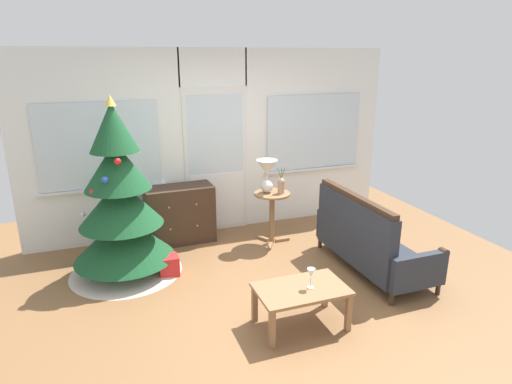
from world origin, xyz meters
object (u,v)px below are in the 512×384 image
at_px(settee_sofa, 367,241).
at_px(side_table, 272,208).
at_px(flower_vase, 281,185).
at_px(christmas_tree, 121,211).
at_px(gift_box, 169,265).
at_px(dresser_cabinet, 180,214).
at_px(table_lamp, 267,172).
at_px(coffee_table, 301,293).
at_px(wine_glass, 311,274).

bearing_deg(settee_sofa, side_table, 123.64).
bearing_deg(settee_sofa, flower_vase, 121.32).
height_order(christmas_tree, gift_box, christmas_tree).
relative_size(christmas_tree, dresser_cabinet, 2.26).
xyz_separation_m(christmas_tree, flower_vase, (2.03, 0.13, 0.07)).
distance_m(table_lamp, coffee_table, 2.07).
bearing_deg(side_table, wine_glass, -101.71).
distance_m(flower_vase, wine_glass, 1.93).
bearing_deg(settee_sofa, dresser_cabinet, 139.60).
height_order(settee_sofa, coffee_table, settee_sofa).
xyz_separation_m(table_lamp, wine_glass, (-0.34, -1.95, -0.45)).
bearing_deg(dresser_cabinet, flower_vase, -23.87).
relative_size(dresser_cabinet, table_lamp, 2.07).
height_order(christmas_tree, settee_sofa, christmas_tree).
relative_size(dresser_cabinet, coffee_table, 1.08).
relative_size(flower_vase, gift_box, 1.52).
distance_m(christmas_tree, coffee_table, 2.27).
relative_size(dresser_cabinet, settee_sofa, 0.56).
bearing_deg(wine_glass, side_table, 78.29).
height_order(christmas_tree, table_lamp, christmas_tree).
bearing_deg(coffee_table, wine_glass, -19.97).
bearing_deg(coffee_table, flower_vase, 72.48).
bearing_deg(table_lamp, dresser_cabinet, 157.43).
height_order(flower_vase, gift_box, flower_vase).
relative_size(flower_vase, wine_glass, 1.79).
bearing_deg(wine_glass, dresser_cabinet, 107.42).
relative_size(coffee_table, gift_box, 3.66).
bearing_deg(christmas_tree, table_lamp, 6.86).
height_order(table_lamp, flower_vase, table_lamp).
distance_m(dresser_cabinet, coffee_table, 2.46).
height_order(wine_glass, gift_box, wine_glass).
xyz_separation_m(table_lamp, flower_vase, (0.16, -0.10, -0.17)).
xyz_separation_m(dresser_cabinet, table_lamp, (1.09, -0.45, 0.61)).
bearing_deg(side_table, flower_vase, -30.96).
bearing_deg(table_lamp, wine_glass, -99.77).
bearing_deg(dresser_cabinet, christmas_tree, -139.18).
distance_m(dresser_cabinet, gift_box, 1.01).
bearing_deg(table_lamp, flower_vase, -32.01).
distance_m(settee_sofa, wine_glass, 1.39).
distance_m(christmas_tree, gift_box, 0.83).
distance_m(settee_sofa, coffee_table, 1.43).
relative_size(coffee_table, wine_glass, 4.31).
xyz_separation_m(settee_sofa, coffee_table, (-1.22, -0.76, -0.03)).
bearing_deg(gift_box, coffee_table, -55.53).
relative_size(dresser_cabinet, gift_box, 3.96).
bearing_deg(christmas_tree, settee_sofa, -19.21).
height_order(table_lamp, wine_glass, table_lamp).
bearing_deg(wine_glass, gift_box, 125.99).
relative_size(side_table, flower_vase, 2.04).
height_order(christmas_tree, side_table, christmas_tree).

